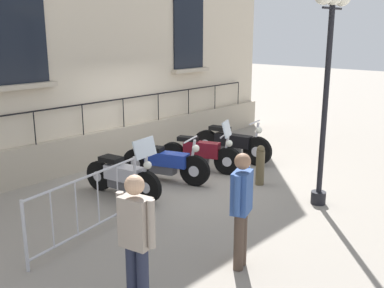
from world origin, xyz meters
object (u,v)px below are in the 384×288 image
object	(u,v)px
motorcycle_maroon	(201,154)
bollard	(260,165)
pedestrian_standing	(136,237)
pedestrian_walking	(241,205)
motorcycle_black	(232,145)
crowd_barrier	(88,204)
motorcycle_blue	(165,163)
motorcycle_silver	(123,176)
lamppost	(329,51)

from	to	relation	value
motorcycle_maroon	bollard	xyz separation A→B (m)	(1.56, 0.14, 0.02)
bollard	pedestrian_standing	world-z (taller)	pedestrian_standing
motorcycle_maroon	pedestrian_walking	size ratio (longest dim) A/B	1.16
motorcycle_black	crowd_barrier	bearing A→B (deg)	-79.33
motorcycle_blue	motorcycle_maroon	world-z (taller)	motorcycle_maroon
bollard	pedestrian_walking	size ratio (longest dim) A/B	0.53
motorcycle_silver	bollard	bearing A→B (deg)	55.86
motorcycle_black	pedestrian_walking	size ratio (longest dim) A/B	1.28
motorcycle_black	bollard	size ratio (longest dim) A/B	2.44
lamppost	pedestrian_standing	bearing A→B (deg)	-89.83
pedestrian_standing	pedestrian_walking	distance (m)	1.66
lamppost	crowd_barrier	distance (m)	4.89
motorcycle_black	crowd_barrier	xyz separation A→B (m)	(0.94, -4.98, 0.14)
motorcycle_silver	motorcycle_black	distance (m)	3.42
motorcycle_maroon	lamppost	distance (m)	3.88
pedestrian_standing	motorcycle_silver	bearing A→B (deg)	143.00
motorcycle_blue	motorcycle_black	bearing A→B (deg)	86.87
motorcycle_blue	motorcycle_black	xyz separation A→B (m)	(0.12, 2.23, 0.01)
motorcycle_silver	pedestrian_walking	bearing A→B (deg)	-11.59
motorcycle_black	pedestrian_standing	size ratio (longest dim) A/B	1.25
motorcycle_black	pedestrian_walking	xyz separation A→B (m)	(3.27, -4.11, 0.50)
motorcycle_silver	crowd_barrier	bearing A→B (deg)	-56.53
pedestrian_standing	lamppost	bearing A→B (deg)	90.17
motorcycle_silver	motorcycle_blue	distance (m)	1.20
pedestrian_walking	motorcycle_black	bearing A→B (deg)	128.53
motorcycle_maroon	motorcycle_black	xyz separation A→B (m)	(0.02, 1.16, 0.01)
motorcycle_blue	motorcycle_maroon	bearing A→B (deg)	84.81
crowd_barrier	bollard	size ratio (longest dim) A/B	2.79
motorcycle_silver	pedestrian_walking	distance (m)	3.48
motorcycle_silver	crowd_barrier	world-z (taller)	motorcycle_silver
bollard	pedestrian_standing	distance (m)	4.98
motorcycle_silver	motorcycle_blue	bearing A→B (deg)	91.32
motorcycle_maroon	lamppost	xyz separation A→B (m)	(3.01, -0.03, 2.45)
motorcycle_black	crowd_barrier	world-z (taller)	motorcycle_black
motorcycle_black	pedestrian_standing	xyz separation A→B (m)	(3.00, -5.75, 0.53)
pedestrian_walking	motorcycle_blue	bearing A→B (deg)	150.96
motorcycle_silver	crowd_barrier	size ratio (longest dim) A/B	0.77
motorcycle_maroon	crowd_barrier	xyz separation A→B (m)	(0.96, -3.83, 0.15)
motorcycle_blue	pedestrian_standing	world-z (taller)	pedestrian_standing
pedestrian_standing	motorcycle_maroon	bearing A→B (deg)	123.34
crowd_barrier	pedestrian_standing	world-z (taller)	pedestrian_standing
lamppost	bollard	xyz separation A→B (m)	(-1.45, 0.17, -2.43)
bollard	pedestrian_standing	size ratio (longest dim) A/B	0.51
motorcycle_blue	pedestrian_standing	bearing A→B (deg)	-48.50
crowd_barrier	pedestrian_walking	xyz separation A→B (m)	(2.34, 0.87, 0.37)
motorcycle_blue	crowd_barrier	distance (m)	2.96
motorcycle_black	motorcycle_maroon	bearing A→B (deg)	-91.22
lamppost	pedestrian_standing	world-z (taller)	lamppost
crowd_barrier	motorcycle_blue	bearing A→B (deg)	111.04
motorcycle_blue	pedestrian_walking	size ratio (longest dim) A/B	1.21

